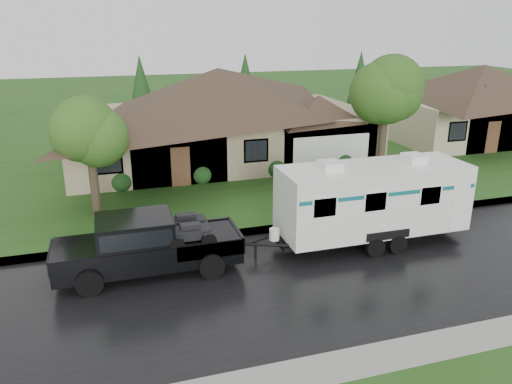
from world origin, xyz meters
TOP-DOWN VIEW (x-y plane):
  - ground at (0.00, 0.00)m, footprint 140.00×140.00m
  - road at (0.00, -2.00)m, footprint 140.00×8.00m
  - curb at (0.00, 2.25)m, footprint 140.00×0.50m
  - lawn at (0.00, 15.00)m, footprint 140.00×26.00m
  - house_main at (2.29, 13.84)m, footprint 19.44×10.80m
  - house_neighbor at (22.27, 14.34)m, footprint 15.12×9.72m
  - tree_left_green at (-5.52, 5.80)m, footprint 3.27×3.27m
  - tree_right_green at (10.40, 8.59)m, footprint 3.91×3.91m
  - shrub_row at (2.00, 9.30)m, footprint 13.60×1.00m
  - pickup_truck at (-3.90, 0.02)m, footprint 6.32×2.40m
  - travel_trailer at (4.91, 0.02)m, footprint 7.80×2.74m

SIDE VIEW (x-z plane):
  - ground at x=0.00m, z-range 0.00..0.00m
  - road at x=0.00m, z-range 0.00..0.01m
  - curb at x=0.00m, z-range 0.00..0.15m
  - lawn at x=0.00m, z-range 0.00..0.15m
  - shrub_row at x=2.00m, z-range 0.15..1.15m
  - pickup_truck at x=-3.90m, z-range 0.08..2.18m
  - travel_trailer at x=4.91m, z-range 0.11..3.61m
  - house_neighbor at x=22.27m, z-range 0.10..6.55m
  - house_main at x=2.29m, z-range 0.14..7.04m
  - tree_left_green at x=-5.52m, z-range 1.20..6.61m
  - tree_right_green at x=10.40m, z-range 1.40..7.88m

